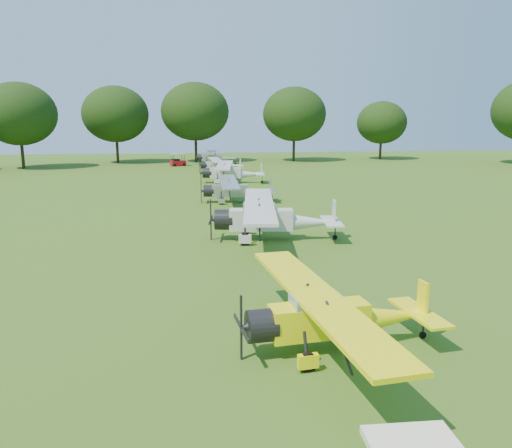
# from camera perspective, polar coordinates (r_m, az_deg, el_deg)

# --- Properties ---
(ground) EXTENTS (160.00, 160.00, 0.00)m
(ground) POSITION_cam_1_polar(r_m,az_deg,el_deg) (28.12, -0.01, -2.15)
(ground) COLOR #2F5615
(ground) RESTS_ON ground
(tree_belt) EXTENTS (137.36, 130.27, 14.52)m
(tree_belt) POSITION_cam_1_polar(r_m,az_deg,el_deg) (28.20, 7.38, 14.24)
(tree_belt) COLOR black
(tree_belt) RESTS_ON ground
(aircraft_2) EXTENTS (6.22, 9.89, 1.94)m
(aircraft_2) POSITION_cam_1_polar(r_m,az_deg,el_deg) (15.25, 8.87, -10.05)
(aircraft_2) COLOR #FEF50A
(aircraft_2) RESTS_ON ground
(aircraft_3) EXTENTS (7.60, 12.07, 2.37)m
(aircraft_3) POSITION_cam_1_polar(r_m,az_deg,el_deg) (28.57, 1.71, 0.91)
(aircraft_3) COLOR silver
(aircraft_3) RESTS_ON ground
(aircraft_4) EXTENTS (6.30, 10.03, 1.98)m
(aircraft_4) POSITION_cam_1_polar(r_m,az_deg,el_deg) (41.91, -2.35, 4.07)
(aircraft_4) COLOR #B8B8BC
(aircraft_4) RESTS_ON ground
(aircraft_5) EXTENTS (7.13, 11.32, 2.22)m
(aircraft_5) POSITION_cam_1_polar(r_m,az_deg,el_deg) (54.97, -2.95, 6.05)
(aircraft_5) COLOR silver
(aircraft_5) RESTS_ON ground
(aircraft_6) EXTENTS (5.83, 9.28, 1.83)m
(aircraft_6) POSITION_cam_1_polar(r_m,az_deg,el_deg) (66.92, -4.19, 6.86)
(aircraft_6) COLOR silver
(aircraft_6) RESTS_ON ground
(aircraft_7) EXTENTS (6.53, 10.39, 2.04)m
(aircraft_7) POSITION_cam_1_polar(r_m,az_deg,el_deg) (79.42, -4.75, 7.71)
(aircraft_7) COLOR #B8B8BC
(aircraft_7) RESTS_ON ground
(golf_cart) EXTENTS (2.47, 1.97, 1.85)m
(golf_cart) POSITION_cam_1_polar(r_m,az_deg,el_deg) (76.63, -8.95, 7.03)
(golf_cart) COLOR #AF0C14
(golf_cart) RESTS_ON ground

